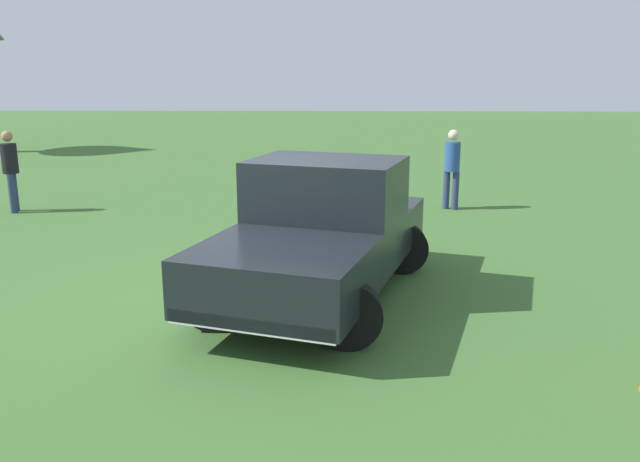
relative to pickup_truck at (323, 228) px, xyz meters
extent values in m
plane|color=#3D662D|center=(0.98, 0.21, -0.92)|extent=(80.00, 80.00, 0.00)
cylinder|color=black|center=(-0.31, 1.69, -0.54)|extent=(0.74, 0.22, 0.74)
cylinder|color=black|center=(1.20, 1.23, -0.54)|extent=(0.74, 0.22, 0.74)
cylinder|color=black|center=(-1.14, -1.01, -0.54)|extent=(0.74, 0.22, 0.74)
cylinder|color=black|center=(0.38, -1.47, -0.54)|extent=(0.74, 0.22, 0.74)
cube|color=black|center=(0.42, 1.38, -0.21)|extent=(2.32, 2.24, 0.64)
cube|color=black|center=(-0.04, -0.15, 0.17)|extent=(2.22, 1.90, 1.40)
cube|color=slate|center=(-0.04, -0.15, 0.61)|extent=(2.01, 1.66, 0.48)
cube|color=black|center=(-0.30, -0.99, -0.23)|extent=(2.42, 2.58, 0.60)
cube|color=silver|center=(0.66, 2.16, -0.47)|extent=(1.77, 0.64, 0.16)
cylinder|color=navy|center=(6.58, -4.91, -0.51)|extent=(0.14, 0.14, 0.82)
cylinder|color=navy|center=(6.63, -5.11, -0.51)|extent=(0.14, 0.14, 0.82)
cylinder|color=black|center=(6.61, -5.01, 0.21)|extent=(0.39, 0.39, 0.61)
sphere|color=#A87A56|center=(6.61, -5.01, 0.67)|extent=(0.22, 0.22, 0.22)
cylinder|color=navy|center=(-2.50, -5.64, -0.51)|extent=(0.14, 0.14, 0.82)
cylinder|color=navy|center=(-2.68, -5.55, -0.51)|extent=(0.14, 0.14, 0.82)
cylinder|color=#284C93|center=(-2.59, -5.59, 0.21)|extent=(0.43, 0.43, 0.61)
sphere|color=beige|center=(-2.59, -5.59, 0.66)|extent=(0.22, 0.22, 0.22)
camera|label=1|loc=(-0.21, 8.19, 1.98)|focal=36.60mm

